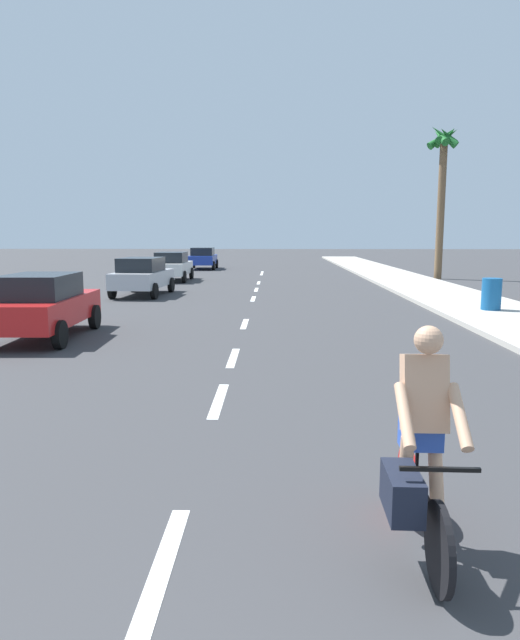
{
  "coord_description": "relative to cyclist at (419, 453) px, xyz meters",
  "views": [
    {
      "loc": [
        0.85,
        0.44,
        2.5
      ],
      "look_at": [
        0.6,
        9.57,
        1.1
      ],
      "focal_mm": 31.33,
      "sensor_mm": 36.0,
      "label": 1
    }
  ],
  "objects": [
    {
      "name": "ground_plane",
      "position": [
        -1.96,
        15.43,
        -0.83
      ],
      "size": [
        160.0,
        160.0,
        0.0
      ],
      "primitive_type": "plane",
      "color": "#38383A"
    },
    {
      "name": "sidewalk_strip",
      "position": [
        5.84,
        17.43,
        -0.76
      ],
      "size": [
        3.6,
        80.0,
        0.14
      ],
      "primitive_type": "cube",
      "color": "#B2ADA3",
      "rests_on": "ground"
    },
    {
      "name": "lane_stripe_1",
      "position": [
        -1.96,
        -0.27,
        -0.83
      ],
      "size": [
        0.16,
        1.8,
        0.01
      ],
      "primitive_type": "cube",
      "color": "white",
      "rests_on": "ground"
    },
    {
      "name": "lane_stripe_2",
      "position": [
        -1.96,
        4.06,
        -0.83
      ],
      "size": [
        0.16,
        1.8,
        0.01
      ],
      "primitive_type": "cube",
      "color": "white",
      "rests_on": "ground"
    },
    {
      "name": "lane_stripe_3",
      "position": [
        -1.96,
        7.04,
        -0.83
      ],
      "size": [
        0.16,
        1.8,
        0.01
      ],
      "primitive_type": "cube",
      "color": "white",
      "rests_on": "ground"
    },
    {
      "name": "lane_stripe_4",
      "position": [
        -1.96,
        11.43,
        -0.83
      ],
      "size": [
        0.16,
        1.8,
        0.01
      ],
      "primitive_type": "cube",
      "color": "white",
      "rests_on": "ground"
    },
    {
      "name": "lane_stripe_5",
      "position": [
        -1.96,
        17.66,
        -0.83
      ],
      "size": [
        0.16,
        1.8,
        0.01
      ],
      "primitive_type": "cube",
      "color": "white",
      "rests_on": "ground"
    },
    {
      "name": "lane_stripe_6",
      "position": [
        -1.96,
        21.36,
        -0.83
      ],
      "size": [
        0.16,
        1.8,
        0.01
      ],
      "primitive_type": "cube",
      "color": "white",
      "rests_on": "ground"
    },
    {
      "name": "lane_stripe_7",
      "position": [
        -1.96,
        25.02,
        -0.83
      ],
      "size": [
        0.16,
        1.8,
        0.01
      ],
      "primitive_type": "cube",
      "color": "white",
      "rests_on": "ground"
    },
    {
      "name": "lane_stripe_8",
      "position": [
        -1.96,
        31.46,
        -0.83
      ],
      "size": [
        0.16,
        1.8,
        0.01
      ],
      "primitive_type": "cube",
      "color": "white",
      "rests_on": "ground"
    },
    {
      "name": "lane_stripe_9",
      "position": [
        -1.96,
        33.37,
        -0.83
      ],
      "size": [
        0.16,
        1.8,
        0.01
      ],
      "primitive_type": "cube",
      "color": "white",
      "rests_on": "ground"
    },
    {
      "name": "cyclist",
      "position": [
        0.0,
        0.0,
        0.0
      ],
      "size": [
        0.62,
        1.71,
        1.82
      ],
      "rotation": [
        0.0,
        0.0,
        3.12
      ],
      "color": "black",
      "rests_on": "ground"
    },
    {
      "name": "parked_car_red",
      "position": [
        -6.73,
        9.11,
        0.01
      ],
      "size": [
        1.95,
        4.01,
        1.57
      ],
      "rotation": [
        0.0,
        0.0,
        0.03
      ],
      "color": "red",
      "rests_on": "ground"
    },
    {
      "name": "parked_car_silver",
      "position": [
        -6.59,
        18.81,
        0.01
      ],
      "size": [
        2.06,
        4.12,
        1.57
      ],
      "rotation": [
        0.0,
        0.0,
        -0.06
      ],
      "color": "#B7BABF",
      "rests_on": "ground"
    },
    {
      "name": "parked_car_white",
      "position": [
        -6.71,
        26.18,
        0.01
      ],
      "size": [
        1.89,
        4.03,
        1.57
      ],
      "rotation": [
        0.0,
        0.0,
        0.01
      ],
      "color": "white",
      "rests_on": "ground"
    },
    {
      "name": "parked_car_blue",
      "position": [
        -6.39,
        36.84,
        0.01
      ],
      "size": [
        2.01,
        4.22,
        1.57
      ],
      "rotation": [
        0.0,
        0.0,
        0.02
      ],
      "color": "#1E389E",
      "rests_on": "ground"
    },
    {
      "name": "palm_tree_distant",
      "position": [
        8.18,
        27.97,
        5.51
      ],
      "size": [
        1.77,
        1.82,
        8.58
      ],
      "color": "brown",
      "rests_on": "ground"
    },
    {
      "name": "trash_bin_far",
      "position": [
        5.74,
        13.62,
        -0.19
      ],
      "size": [
        0.6,
        0.6,
        1.0
      ],
      "primitive_type": "cylinder",
      "color": "#14518C",
      "rests_on": "sidewalk_strip"
    }
  ]
}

